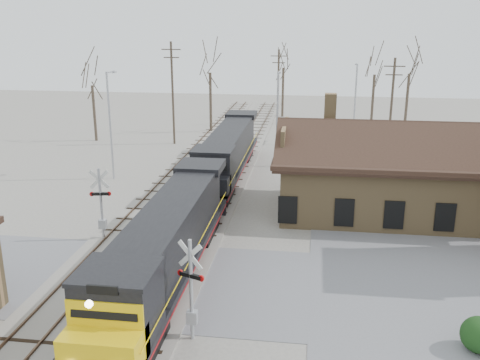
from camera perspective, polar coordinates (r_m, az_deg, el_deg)
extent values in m
plane|color=gray|center=(27.80, -7.47, -10.76)|extent=(140.00, 140.00, 0.00)
cube|color=slate|center=(27.79, -7.47, -10.74)|extent=(60.00, 9.00, 0.03)
cube|color=gray|center=(41.31, -2.07, -1.15)|extent=(3.40, 90.00, 0.12)
cube|color=#473323|center=(41.40, -3.05, -0.96)|extent=(0.08, 90.00, 0.14)
cube|color=#473323|center=(41.17, -1.08, -1.05)|extent=(0.08, 90.00, 0.14)
cube|color=gray|center=(42.29, -8.08, -0.88)|extent=(3.40, 90.00, 0.12)
cube|color=#473323|center=(42.46, -9.02, -0.70)|extent=(0.08, 90.00, 0.14)
cube|color=#473323|center=(42.07, -7.15, -0.78)|extent=(0.08, 90.00, 0.14)
cube|color=#93764C|center=(37.64, 15.38, -0.47)|extent=(14.00, 8.00, 4.00)
cube|color=black|center=(37.10, 15.63, 2.63)|extent=(15.20, 9.20, 0.30)
cube|color=black|center=(34.65, 16.23, 3.30)|extent=(15.00, 4.71, 2.66)
cube|color=black|center=(39.10, 15.33, 4.87)|extent=(15.00, 4.71, 2.66)
cube|color=#93764C|center=(37.69, 9.59, 7.43)|extent=(0.80, 0.80, 2.20)
cube|color=black|center=(22.56, -11.69, -16.60)|extent=(2.32, 3.70, 0.93)
cube|color=black|center=(32.84, -4.79, -5.22)|extent=(2.32, 3.70, 0.93)
cube|color=black|center=(27.20, -7.59, -8.48)|extent=(2.78, 18.52, 0.32)
cube|color=maroon|center=(27.29, -7.58, -8.86)|extent=(2.80, 18.52, 0.11)
cube|color=black|center=(27.65, -7.08, -4.78)|extent=(2.41, 13.43, 2.59)
cube|color=black|center=(20.78, -12.82, -12.80)|extent=(2.78, 2.59, 2.59)
cube|color=#E4BA0C|center=(19.94, -14.30, -16.93)|extent=(2.78, 1.67, 1.30)
cylinder|color=#FFF2CC|center=(18.16, -15.82, -12.63)|extent=(0.26, 0.10, 0.26)
cube|color=black|center=(39.26, -2.59, -1.44)|extent=(2.32, 3.70, 0.93)
cube|color=black|center=(50.68, -0.13, 2.79)|extent=(2.32, 3.70, 0.93)
cube|color=black|center=(44.73, -1.21, 1.86)|extent=(2.78, 18.52, 0.32)
cube|color=maroon|center=(44.79, -1.21, 1.61)|extent=(2.80, 18.52, 0.11)
cube|color=black|center=(45.50, -0.99, 3.98)|extent=(2.41, 13.43, 2.59)
cube|color=black|center=(37.84, -2.86, 1.30)|extent=(2.78, 2.59, 2.59)
cube|color=black|center=(36.58, -3.29, -0.54)|extent=(2.78, 1.67, 1.30)
cube|color=black|center=(36.16, -3.54, -3.08)|extent=(2.59, 0.25, 0.93)
cylinder|color=#A5A8AD|center=(22.24, -5.23, -11.65)|extent=(0.16, 0.16, 4.46)
cube|color=silver|center=(21.54, -5.34, -8.00)|extent=(1.10, 0.46, 1.17)
cube|color=silver|center=(21.54, -5.34, -8.00)|extent=(1.10, 0.46, 1.17)
cube|color=black|center=(21.93, -5.28, -10.11)|extent=(0.99, 0.51, 0.17)
cylinder|color=#B20C0C|center=(22.19, -6.36, -9.81)|extent=(0.28, 0.17, 0.27)
cylinder|color=#B20C0C|center=(21.68, -4.16, -10.43)|extent=(0.28, 0.17, 0.27)
cube|color=#A5A8AD|center=(22.85, -5.15, -14.36)|extent=(0.45, 0.33, 0.56)
cylinder|color=#A5A8AD|center=(32.76, -14.59, -2.56)|extent=(0.16, 0.16, 4.47)
cube|color=silver|center=(32.29, -14.79, 0.06)|extent=(1.16, 0.27, 1.17)
cube|color=silver|center=(32.29, -14.79, 0.06)|extent=(1.16, 0.27, 1.17)
cube|color=black|center=(32.55, -14.67, -1.44)|extent=(1.02, 0.34, 0.17)
cylinder|color=#B20C0C|center=(32.46, -13.80, -1.43)|extent=(0.28, 0.13, 0.27)
cylinder|color=#B20C0C|center=(32.66, -15.54, -1.45)|extent=(0.28, 0.13, 0.27)
cube|color=#A5A8AD|center=(33.18, -14.43, -4.56)|extent=(0.45, 0.34, 0.56)
sphere|color=black|center=(24.12, 24.16, -14.83)|extent=(1.48, 1.48, 1.48)
cylinder|color=#A5A8AD|center=(44.83, -13.67, 5.55)|extent=(0.18, 0.18, 8.80)
cylinder|color=#A5A8AD|center=(45.06, -13.64, 11.15)|extent=(0.12, 1.80, 0.12)
cube|color=#A5A8AD|center=(45.81, -13.27, 11.14)|extent=(0.25, 0.50, 0.12)
cylinder|color=#A5A8AD|center=(47.59, 4.00, 6.37)|extent=(0.18, 0.18, 8.40)
cylinder|color=#A5A8AD|center=(47.91, 4.17, 11.39)|extent=(0.12, 1.80, 0.12)
cube|color=#A5A8AD|center=(48.72, 4.24, 11.36)|extent=(0.25, 0.50, 0.12)
cylinder|color=#A5A8AD|center=(57.71, 12.16, 7.88)|extent=(0.18, 0.18, 8.38)
cylinder|color=#A5A8AD|center=(58.14, 12.35, 11.99)|extent=(0.12, 1.80, 0.12)
cube|color=#A5A8AD|center=(58.94, 12.29, 11.96)|extent=(0.25, 0.50, 0.12)
cylinder|color=#382D23|center=(56.68, -7.19, 9.10)|extent=(0.24, 0.24, 10.61)
cube|color=#382D23|center=(56.26, -7.36, 13.65)|extent=(2.00, 0.10, 0.10)
cube|color=#382D23|center=(56.31, -7.33, 12.84)|extent=(1.60, 0.10, 0.10)
cylinder|color=#382D23|center=(67.58, 4.09, 9.83)|extent=(0.24, 0.24, 9.22)
cube|color=#382D23|center=(67.22, 4.16, 13.06)|extent=(2.00, 0.10, 0.10)
cube|color=#382D23|center=(67.28, 4.15, 12.38)|extent=(1.60, 0.10, 0.10)
cylinder|color=#382D23|center=(54.25, 15.84, 7.54)|extent=(0.24, 0.24, 9.28)
cube|color=#382D23|center=(53.81, 16.17, 11.58)|extent=(2.00, 0.10, 0.10)
cube|color=#382D23|center=(53.88, 16.10, 10.73)|extent=(1.60, 0.10, 0.10)
cylinder|color=#382D23|center=(60.23, -15.27, 6.87)|extent=(0.32, 0.32, 6.00)
cylinder|color=#382D23|center=(62.90, -3.15, 8.25)|extent=(0.32, 0.32, 6.88)
cylinder|color=#382D23|center=(73.15, 4.59, 9.29)|extent=(0.32, 0.32, 6.54)
cylinder|color=#382D23|center=(68.68, 13.97, 8.25)|extent=(0.32, 0.32, 6.28)
cylinder|color=#382D23|center=(64.74, 17.35, 7.75)|extent=(0.32, 0.32, 6.85)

